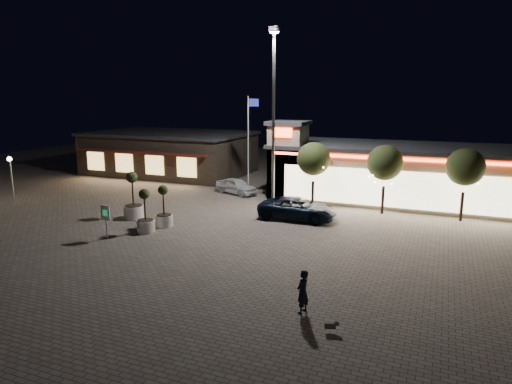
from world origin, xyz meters
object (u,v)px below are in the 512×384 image
at_px(white_sedan, 236,186).
at_px(planter_left, 133,204).
at_px(planter_mid, 145,219).
at_px(valet_sign, 106,216).
at_px(pedestrian, 303,292).
at_px(pickup_truck, 297,209).

relative_size(white_sedan, planter_left, 1.23).
distance_m(planter_mid, valet_sign, 2.42).
xyz_separation_m(planter_left, valet_sign, (1.38, -4.30, 0.41)).
bearing_deg(valet_sign, white_sedan, 82.94).
bearing_deg(white_sedan, valet_sign, -166.70).
height_order(pedestrian, valet_sign, valet_sign).
relative_size(pickup_truck, planter_mid, 1.95).
distance_m(white_sedan, planter_left, 10.10).
bearing_deg(valet_sign, planter_mid, 58.77).
xyz_separation_m(pedestrian, planter_left, (-14.33, 8.71, 0.13)).
distance_m(planter_left, valet_sign, 4.54).
xyz_separation_m(planter_left, planter_mid, (2.60, -2.29, -0.16)).
relative_size(planter_mid, valet_sign, 1.34).
bearing_deg(pickup_truck, valet_sign, 131.93).
bearing_deg(planter_mid, white_sedan, 87.59).
bearing_deg(white_sedan, pedestrian, -128.13).
relative_size(pedestrian, valet_sign, 0.86).
bearing_deg(pickup_truck, planter_left, 109.98).
distance_m(planter_left, planter_mid, 3.47).
bearing_deg(planter_mid, pickup_truck, 39.58).
relative_size(planter_left, valet_sign, 1.60).
xyz_separation_m(pickup_truck, pedestrian, (4.17, -12.67, 0.13)).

